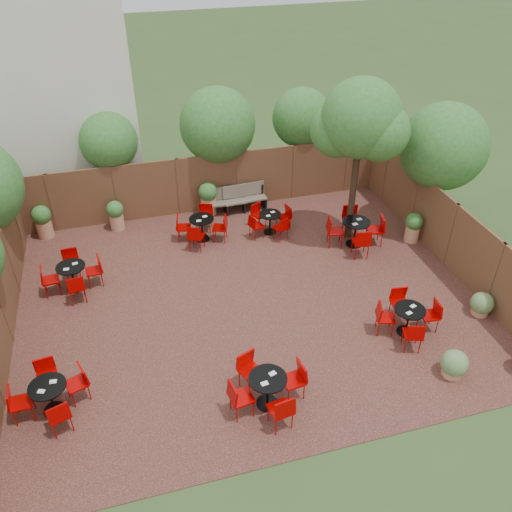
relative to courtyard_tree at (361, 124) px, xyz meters
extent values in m
plane|color=#354F23|center=(-3.85, -2.11, -3.73)|extent=(80.00, 80.00, 0.00)
cube|color=#321714|center=(-3.85, -2.11, -3.72)|extent=(12.00, 10.00, 0.02)
cube|color=brown|center=(-3.85, 2.89, -2.73)|extent=(12.00, 0.08, 2.00)
cube|color=brown|center=(-9.85, -2.11, -2.73)|extent=(0.08, 10.00, 2.00)
cube|color=brown|center=(2.15, -2.11, -2.73)|extent=(0.08, 10.00, 2.00)
cube|color=silver|center=(-8.35, 5.89, 0.27)|extent=(5.00, 4.00, 8.00)
sphere|color=#2B6520|center=(-6.85, 3.59, -1.18)|extent=(1.82, 1.82, 1.82)
sphere|color=#2B6520|center=(-3.35, 3.49, -0.98)|extent=(2.48, 2.48, 2.48)
sphere|color=#2B6520|center=(-0.35, 3.69, -1.11)|extent=(2.04, 2.04, 2.04)
sphere|color=#2B6520|center=(2.75, -0.11, -0.94)|extent=(2.62, 2.62, 2.62)
cylinder|color=black|center=(0.01, 0.01, -1.67)|extent=(0.26, 0.26, 4.08)
sphere|color=#2B6520|center=(0.01, 0.01, 0.17)|extent=(2.25, 2.25, 2.25)
sphere|color=#2B6520|center=(-0.49, 0.41, -0.28)|extent=(1.57, 1.57, 1.57)
sphere|color=#2B6520|center=(0.41, -0.39, -0.12)|extent=(1.64, 1.64, 1.64)
cube|color=brown|center=(-3.43, 2.44, -3.29)|extent=(1.46, 0.49, 0.05)
cube|color=brown|center=(-3.43, 2.64, -3.03)|extent=(1.45, 0.17, 0.44)
cube|color=black|center=(-4.08, 2.44, -3.52)|extent=(0.08, 0.44, 0.39)
cube|color=black|center=(-2.77, 2.44, -3.52)|extent=(0.08, 0.44, 0.39)
cube|color=brown|center=(-2.72, 2.44, -3.29)|extent=(1.50, 0.54, 0.05)
cube|color=brown|center=(-2.72, 2.64, -3.02)|extent=(1.48, 0.21, 0.44)
cube|color=black|center=(-3.39, 2.44, -3.51)|extent=(0.09, 0.44, 0.39)
cube|color=black|center=(-2.05, 2.44, -3.51)|extent=(0.09, 0.44, 0.39)
cylinder|color=black|center=(-2.32, 0.89, -3.69)|extent=(0.40, 0.40, 0.03)
cylinder|color=black|center=(-2.32, 0.89, -3.37)|extent=(0.05, 0.05, 0.64)
cylinder|color=black|center=(-2.32, 0.89, -3.04)|extent=(0.70, 0.70, 0.03)
cube|color=white|center=(-2.21, 0.96, -3.02)|extent=(0.15, 0.13, 0.01)
cube|color=white|center=(-2.41, 0.78, -3.02)|extent=(0.15, 0.13, 0.01)
cylinder|color=black|center=(-8.77, -4.59, -3.69)|extent=(0.45, 0.45, 0.03)
cylinder|color=black|center=(-8.77, -4.59, -3.33)|extent=(0.05, 0.05, 0.72)
cylinder|color=black|center=(-8.77, -4.59, -2.96)|extent=(0.78, 0.78, 0.03)
cube|color=white|center=(-8.65, -4.51, -2.94)|extent=(0.16, 0.13, 0.02)
cube|color=white|center=(-8.87, -4.72, -2.94)|extent=(0.16, 0.13, 0.02)
cylinder|color=black|center=(-4.47, 1.08, -3.69)|extent=(0.45, 0.45, 0.03)
cylinder|color=black|center=(-4.47, 1.08, -3.33)|extent=(0.05, 0.05, 0.71)
cylinder|color=black|center=(-4.47, 1.08, -2.97)|extent=(0.77, 0.77, 0.03)
cube|color=white|center=(-4.34, 1.16, -2.95)|extent=(0.17, 0.14, 0.02)
cube|color=white|center=(-4.57, 0.96, -2.95)|extent=(0.17, 0.14, 0.02)
cylinder|color=black|center=(-0.01, -0.48, -3.69)|extent=(0.49, 0.49, 0.03)
cylinder|color=black|center=(-0.01, -0.48, -3.30)|extent=(0.06, 0.06, 0.78)
cylinder|color=black|center=(-0.01, -0.48, -2.89)|extent=(0.85, 0.85, 0.03)
cube|color=white|center=(0.12, -0.40, -2.87)|extent=(0.17, 0.13, 0.02)
cube|color=white|center=(-0.12, -0.62, -2.87)|extent=(0.17, 0.13, 0.02)
cylinder|color=black|center=(-0.40, -4.46, -3.69)|extent=(0.44, 0.44, 0.03)
cylinder|color=black|center=(-0.40, -4.46, -3.34)|extent=(0.05, 0.05, 0.70)
cylinder|color=black|center=(-0.40, -4.46, -2.98)|extent=(0.76, 0.76, 0.03)
cube|color=white|center=(-0.28, -4.38, -2.95)|extent=(0.15, 0.12, 0.02)
cube|color=white|center=(-0.50, -4.58, -2.95)|extent=(0.15, 0.12, 0.02)
cylinder|color=black|center=(-8.33, -0.42, -3.69)|extent=(0.45, 0.45, 0.03)
cylinder|color=black|center=(-8.33, -0.42, -3.33)|extent=(0.05, 0.05, 0.72)
cylinder|color=black|center=(-8.33, -0.42, -2.96)|extent=(0.78, 0.78, 0.03)
cube|color=white|center=(-8.21, -0.34, -2.94)|extent=(0.15, 0.10, 0.02)
cube|color=white|center=(-8.43, -0.54, -2.94)|extent=(0.15, 0.10, 0.02)
cylinder|color=black|center=(-4.36, -5.65, -3.69)|extent=(0.47, 0.47, 0.03)
cylinder|color=black|center=(-4.36, -5.65, -3.31)|extent=(0.05, 0.05, 0.75)
cylinder|color=black|center=(-4.36, -5.65, -2.92)|extent=(0.82, 0.82, 0.03)
cube|color=white|center=(-4.23, -5.57, -2.90)|extent=(0.17, 0.14, 0.02)
cube|color=white|center=(-4.47, -5.78, -2.90)|extent=(0.17, 0.14, 0.02)
cylinder|color=tan|center=(-6.99, 2.45, -3.45)|extent=(0.45, 0.45, 0.52)
sphere|color=#2B6520|center=(-6.99, 2.45, -2.99)|extent=(0.54, 0.54, 0.54)
cylinder|color=tan|center=(-3.96, 2.59, -3.41)|extent=(0.52, 0.52, 0.59)
sphere|color=#2B6520|center=(-3.96, 2.59, -2.88)|extent=(0.62, 0.62, 0.62)
cylinder|color=tan|center=(-9.21, 2.59, -3.43)|extent=(0.49, 0.49, 0.56)
sphere|color=#2B6520|center=(-9.21, 2.59, -2.92)|extent=(0.59, 0.59, 0.59)
cylinder|color=tan|center=(1.80, -0.76, -3.46)|extent=(0.44, 0.44, 0.50)
sphere|color=#2B6520|center=(1.80, -0.76, -3.01)|extent=(0.52, 0.52, 0.52)
cylinder|color=tan|center=(-0.07, -5.98, -3.61)|extent=(0.45, 0.45, 0.21)
sphere|color=#51773D|center=(-0.07, -5.98, -3.35)|extent=(0.62, 0.62, 0.62)
cylinder|color=tan|center=(1.80, -4.34, -3.61)|extent=(0.43, 0.43, 0.20)
sphere|color=#51773D|center=(1.80, -4.34, -3.37)|extent=(0.59, 0.59, 0.59)
camera|label=1|loc=(-6.63, -12.80, 5.48)|focal=37.20mm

